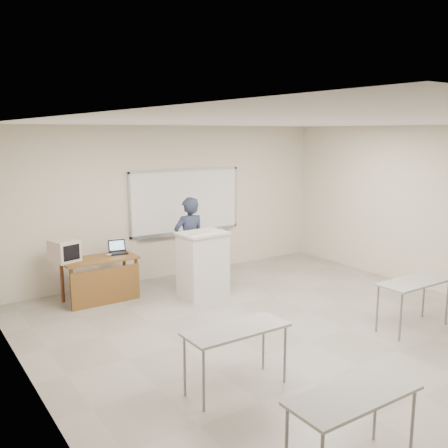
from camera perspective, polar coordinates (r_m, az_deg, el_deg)
floor at (r=7.25m, az=9.67°, el=-13.09°), size 7.00×8.00×0.01m
whiteboard at (r=10.14m, az=-4.37°, el=2.53°), size 2.48×0.10×1.31m
student_desks at (r=6.17m, az=18.67°, el=-11.05°), size 4.40×2.20×0.73m
instructor_desk at (r=8.78m, az=-13.80°, el=-5.42°), size 1.26×0.63×0.75m
podium at (r=8.82m, az=-2.41°, el=-4.60°), size 0.82×0.60×1.16m
crt_monitor at (r=8.73m, az=-17.84°, el=-2.93°), size 0.39×0.44×0.37m
laptop at (r=9.08m, az=-12.08°, el=-2.94°), size 0.31×0.28×0.23m
mouse at (r=8.93m, az=-13.02°, el=-3.45°), size 0.11×0.09×0.04m
keyboard at (r=8.51m, az=-2.89°, el=-1.10°), size 0.43×0.20×0.02m
presenter at (r=9.34m, az=-3.99°, el=-2.08°), size 0.63×0.43×1.70m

